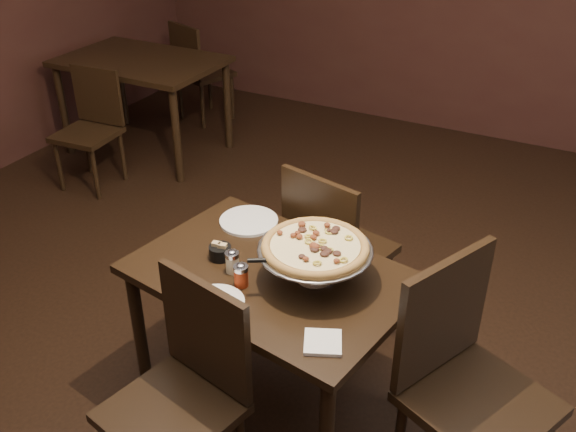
% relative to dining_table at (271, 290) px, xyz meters
% --- Properties ---
extents(room, '(6.04, 7.04, 2.84)m').
position_rel_dining_table_xyz_m(room, '(0.11, -0.07, 0.81)').
color(room, black).
rests_on(room, ground).
extents(dining_table, '(1.21, 0.91, 0.69)m').
position_rel_dining_table_xyz_m(dining_table, '(0.00, 0.00, 0.00)').
color(dining_table, black).
rests_on(dining_table, ground).
extents(background_table, '(1.19, 0.80, 0.75)m').
position_rel_dining_table_xyz_m(background_table, '(-2.15, 1.87, 0.05)').
color(background_table, black).
rests_on(background_table, ground).
extents(pizza_stand, '(0.45, 0.45, 0.18)m').
position_rel_dining_table_xyz_m(pizza_stand, '(0.17, 0.04, 0.24)').
color(pizza_stand, silver).
rests_on(pizza_stand, dining_table).
extents(parmesan_shaker, '(0.06, 0.06, 0.10)m').
position_rel_dining_table_xyz_m(parmesan_shaker, '(-0.14, -0.07, 0.14)').
color(parmesan_shaker, beige).
rests_on(parmesan_shaker, dining_table).
extents(pepper_flake_shaker, '(0.06, 0.06, 0.10)m').
position_rel_dining_table_xyz_m(pepper_flake_shaker, '(-0.06, -0.13, 0.14)').
color(pepper_flake_shaker, maroon).
rests_on(pepper_flake_shaker, dining_table).
extents(packet_caddy, '(0.09, 0.09, 0.07)m').
position_rel_dining_table_xyz_m(packet_caddy, '(-0.23, -0.01, 0.12)').
color(packet_caddy, black).
rests_on(packet_caddy, dining_table).
extents(napkin_stack, '(0.17, 0.17, 0.01)m').
position_rel_dining_table_xyz_m(napkin_stack, '(0.36, -0.29, 0.10)').
color(napkin_stack, white).
rests_on(napkin_stack, dining_table).
extents(plate_left, '(0.26, 0.26, 0.01)m').
position_rel_dining_table_xyz_m(plate_left, '(-0.28, 0.29, 0.10)').
color(plate_left, white).
rests_on(plate_left, dining_table).
extents(plate_near, '(0.22, 0.22, 0.01)m').
position_rel_dining_table_xyz_m(plate_near, '(-0.09, -0.28, 0.10)').
color(plate_near, white).
rests_on(plate_near, dining_table).
extents(serving_spatula, '(0.15, 0.15, 0.02)m').
position_rel_dining_table_xyz_m(serving_spatula, '(0.04, -0.13, 0.24)').
color(serving_spatula, silver).
rests_on(serving_spatula, pizza_stand).
extents(chair_far, '(0.51, 0.51, 0.91)m').
position_rel_dining_table_xyz_m(chair_far, '(0.03, 0.55, -0.10)').
color(chair_far, black).
rests_on(chair_far, ground).
extents(chair_near, '(0.50, 0.50, 0.90)m').
position_rel_dining_table_xyz_m(chair_near, '(-0.06, -0.53, -0.11)').
color(chair_near, black).
rests_on(chair_near, ground).
extents(chair_side, '(0.60, 0.60, 0.97)m').
position_rel_dining_table_xyz_m(chair_side, '(0.81, -0.06, -0.07)').
color(chair_side, black).
rests_on(chair_side, ground).
extents(bg_chair_far, '(0.51, 0.51, 0.86)m').
position_rel_dining_table_xyz_m(bg_chair_far, '(-2.14, 2.58, -0.13)').
color(bg_chair_far, black).
rests_on(bg_chair_far, ground).
extents(bg_chair_near, '(0.41, 0.41, 0.83)m').
position_rel_dining_table_xyz_m(bg_chair_near, '(-2.14, 1.25, -0.14)').
color(bg_chair_near, black).
rests_on(bg_chair_near, ground).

